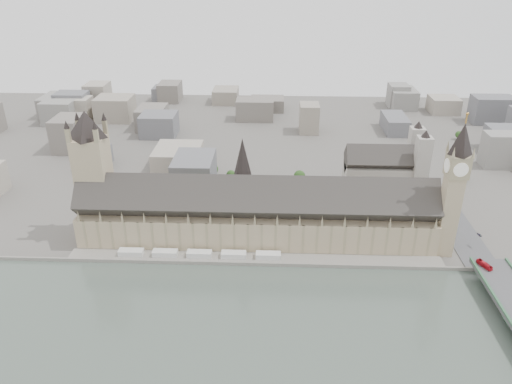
{
  "coord_description": "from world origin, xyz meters",
  "views": [
    {
      "loc": [
        13.7,
        -310.56,
        201.43
      ],
      "look_at": [
        -0.67,
        37.79,
        32.93
      ],
      "focal_mm": 35.0,
      "sensor_mm": 36.0,
      "label": 1
    }
  ],
  "objects_px": {
    "elizabeth_tower": "(455,182)",
    "red_bus_north": "(484,265)",
    "victoria_tower": "(93,169)",
    "car_approach": "(480,235)",
    "palace_of_westminster": "(256,215)",
    "westminster_abbey": "(385,174)"
  },
  "relations": [
    {
      "from": "elizabeth_tower",
      "to": "red_bus_north",
      "type": "relative_size",
      "value": 8.81
    },
    {
      "from": "elizabeth_tower",
      "to": "victoria_tower",
      "type": "bearing_deg",
      "value": 176.04
    },
    {
      "from": "victoria_tower",
      "to": "car_approach",
      "type": "xyz_separation_m",
      "value": [
        289.21,
        -9.36,
        -44.32
      ]
    },
    {
      "from": "red_bus_north",
      "to": "palace_of_westminster",
      "type": "bearing_deg",
      "value": 139.89
    },
    {
      "from": "palace_of_westminster",
      "to": "victoria_tower",
      "type": "height_order",
      "value": "victoria_tower"
    },
    {
      "from": "red_bus_north",
      "to": "car_approach",
      "type": "bearing_deg",
      "value": 49.81
    },
    {
      "from": "red_bus_north",
      "to": "victoria_tower",
      "type": "bearing_deg",
      "value": 145.46
    },
    {
      "from": "elizabeth_tower",
      "to": "westminster_abbey",
      "type": "xyz_separation_m",
      "value": [
        -27.08,
        87.0,
        -33.01
      ]
    },
    {
      "from": "westminster_abbey",
      "to": "car_approach",
      "type": "bearing_deg",
      "value": -54.31
    },
    {
      "from": "red_bus_north",
      "to": "car_approach",
      "type": "relative_size",
      "value": 2.8
    },
    {
      "from": "palace_of_westminster",
      "to": "car_approach",
      "type": "bearing_deg",
      "value": -1.05
    },
    {
      "from": "car_approach",
      "to": "elizabeth_tower",
      "type": "bearing_deg",
      "value": 176.65
    },
    {
      "from": "westminster_abbey",
      "to": "red_bus_north",
      "type": "height_order",
      "value": "westminster_abbey"
    },
    {
      "from": "westminster_abbey",
      "to": "car_approach",
      "type": "distance_m",
      "value": 97.52
    },
    {
      "from": "westminster_abbey",
      "to": "car_approach",
      "type": "xyz_separation_m",
      "value": [
        56.29,
        -78.36,
        -14.2
      ]
    },
    {
      "from": "victoria_tower",
      "to": "car_approach",
      "type": "height_order",
      "value": "victoria_tower"
    },
    {
      "from": "red_bus_north",
      "to": "elizabeth_tower",
      "type": "bearing_deg",
      "value": 93.9
    },
    {
      "from": "palace_of_westminster",
      "to": "victoria_tower",
      "type": "bearing_deg",
      "value": 177.04
    },
    {
      "from": "palace_of_westminster",
      "to": "westminster_abbey",
      "type": "bearing_deg",
      "value": 34.17
    },
    {
      "from": "elizabeth_tower",
      "to": "car_approach",
      "type": "distance_m",
      "value": 56.18
    },
    {
      "from": "palace_of_westminster",
      "to": "red_bus_north",
      "type": "distance_m",
      "value": 161.95
    },
    {
      "from": "elizabeth_tower",
      "to": "red_bus_north",
      "type": "distance_m",
      "value": 59.11
    }
  ]
}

